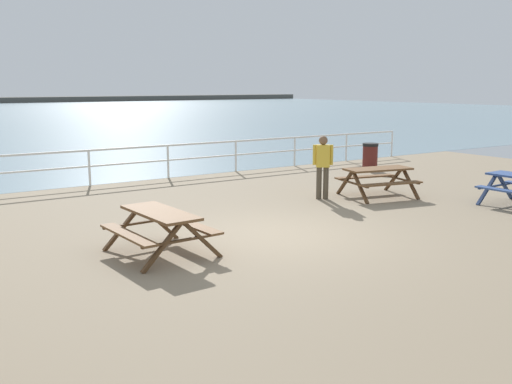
{
  "coord_description": "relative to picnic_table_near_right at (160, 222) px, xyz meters",
  "views": [
    {
      "loc": [
        -6.53,
        -9.09,
        2.96
      ],
      "look_at": [
        -0.11,
        0.55,
        0.8
      ],
      "focal_mm": 40.4,
      "sensor_mm": 36.0,
      "label": 1
    }
  ],
  "objects": [
    {
      "name": "litter_bin",
      "position": [
        10.39,
        5.34,
        -0.1
      ],
      "size": [
        0.55,
        0.55,
        0.95
      ],
      "color": "#591E19",
      "rests_on": "ground"
    },
    {
      "name": "picnic_table_near_right",
      "position": [
        0.0,
        0.0,
        0.0
      ],
      "size": [
        1.63,
        1.88,
        0.8
      ],
      "rotation": [
        0.0,
        0.0,
        1.63
      ],
      "color": "brown",
      "rests_on": "ground"
    },
    {
      "name": "seaward_railing",
      "position": [
        2.47,
        7.7,
        0.18
      ],
      "size": [
        23.07,
        0.07,
        1.08
      ],
      "color": "white",
      "rests_on": "ground"
    },
    {
      "name": "ground_plane",
      "position": [
        2.47,
        -0.05,
        -0.68
      ],
      "size": [
        30.0,
        24.0,
        0.2
      ],
      "primitive_type": "cube",
      "color": "gray"
    },
    {
      "name": "picnic_table_far_left",
      "position": [
        7.08,
        1.7,
        0.0
      ],
      "size": [
        2.07,
        1.84,
        0.8
      ],
      "rotation": [
        0.0,
        0.0,
        -0.2
      ],
      "color": "brown",
      "rests_on": "ground"
    },
    {
      "name": "visitor",
      "position": [
        5.63,
        2.28,
        0.36
      ],
      "size": [
        0.45,
        0.37,
        1.66
      ],
      "rotation": [
        0.0,
        0.0,
        0.96
      ],
      "color": "#4C4233",
      "rests_on": "ground"
    }
  ]
}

